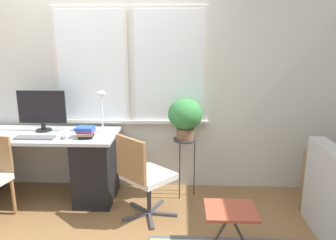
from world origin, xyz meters
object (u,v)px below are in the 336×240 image
object	(u,v)px
monitor	(42,109)
keyboard	(35,138)
office_chair_swivel	(143,175)
mouse	(63,137)
potted_plant	(185,116)
book_stack	(86,132)
plant_stand	(185,146)
desk_lamp	(102,107)
folding_stool	(231,213)

from	to	relation	value
monitor	keyboard	xyz separation A→B (m)	(0.03, -0.29, -0.24)
office_chair_swivel	mouse	bearing A→B (deg)	28.35
monitor	potted_plant	size ratio (longest dim) A/B	1.17
monitor	office_chair_swivel	distance (m)	1.41
book_stack	office_chair_swivel	xyz separation A→B (m)	(0.64, -0.27, -0.36)
potted_plant	monitor	bearing A→B (deg)	-179.43
book_stack	plant_stand	distance (m)	1.11
keyboard	office_chair_swivel	xyz separation A→B (m)	(1.17, -0.21, -0.31)
mouse	book_stack	world-z (taller)	book_stack
mouse	monitor	bearing A→B (deg)	138.64
mouse	plant_stand	world-z (taller)	mouse
book_stack	office_chair_swivel	world-z (taller)	office_chair_swivel
desk_lamp	potted_plant	bearing A→B (deg)	-0.63
mouse	book_stack	xyz separation A→B (m)	(0.22, 0.05, 0.04)
monitor	mouse	size ratio (longest dim) A/B	7.20
office_chair_swivel	folding_stool	xyz separation A→B (m)	(0.80, -0.50, -0.11)
desk_lamp	plant_stand	bearing A→B (deg)	-0.63
keyboard	folding_stool	world-z (taller)	keyboard
monitor	plant_stand	bearing A→B (deg)	0.57
keyboard	folding_stool	bearing A→B (deg)	-19.88
monitor	plant_stand	size ratio (longest dim) A/B	0.78
office_chair_swivel	potted_plant	distance (m)	0.83
desk_lamp	book_stack	size ratio (longest dim) A/B	2.32
desk_lamp	book_stack	xyz separation A→B (m)	(-0.12, -0.26, -0.21)
folding_stool	office_chair_swivel	bearing A→B (deg)	147.88
keyboard	folding_stool	xyz separation A→B (m)	(1.97, -0.71, -0.42)
mouse	folding_stool	size ratio (longest dim) A/B	0.17
keyboard	potted_plant	xyz separation A→B (m)	(1.59, 0.31, 0.18)
book_stack	potted_plant	size ratio (longest dim) A/B	0.43
mouse	book_stack	distance (m)	0.23
keyboard	plant_stand	xyz separation A→B (m)	(1.59, 0.31, -0.18)
desk_lamp	folding_stool	distance (m)	1.81
plant_stand	folding_stool	world-z (taller)	plant_stand
book_stack	folding_stool	distance (m)	1.70
plant_stand	folding_stool	xyz separation A→B (m)	(0.38, -1.02, -0.25)
keyboard	desk_lamp	size ratio (longest dim) A/B	0.90
office_chair_swivel	plant_stand	bearing A→B (deg)	-86.75
book_stack	office_chair_swivel	size ratio (longest dim) A/B	0.22
desk_lamp	folding_stool	xyz separation A→B (m)	(1.32, -1.03, -0.69)
monitor	keyboard	bearing A→B (deg)	-84.62
book_stack	desk_lamp	bearing A→B (deg)	65.21
mouse	book_stack	size ratio (longest dim) A/B	0.38
monitor	potted_plant	xyz separation A→B (m)	(1.61, 0.02, -0.06)
office_chair_swivel	plant_stand	size ratio (longest dim) A/B	1.29
mouse	keyboard	bearing A→B (deg)	-179.55
keyboard	desk_lamp	xyz separation A→B (m)	(0.65, 0.32, 0.26)
plant_stand	potted_plant	world-z (taller)	potted_plant
desk_lamp	book_stack	bearing A→B (deg)	-114.79
potted_plant	plant_stand	bearing A→B (deg)	90.00
plant_stand	potted_plant	size ratio (longest dim) A/B	1.49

